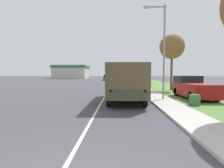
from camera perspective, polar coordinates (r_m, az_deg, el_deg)
ground_plane at (r=43.01m, az=0.29°, el=0.70°), size 180.00×180.00×0.00m
lane_centre_stripe at (r=43.01m, az=0.29°, el=0.70°), size 0.12×120.00×0.00m
sidewalk_right at (r=43.12m, az=6.28°, el=0.76°), size 1.80×120.00×0.12m
grass_strip_right at (r=43.68m, az=12.04°, el=0.68°), size 7.00×120.00×0.02m
military_truck at (r=13.26m, az=4.32°, el=1.23°), size 2.57×7.10×2.73m
car_nearest_ahead at (r=27.83m, az=2.76°, el=0.55°), size 1.75×4.75×1.48m
car_second_ahead at (r=40.79m, az=2.20°, el=1.44°), size 1.85×4.54×1.40m
car_third_ahead at (r=51.53m, az=-1.80°, el=1.97°), size 1.80×4.15×1.63m
pickup_truck at (r=16.29m, az=24.92°, el=-1.07°), size 2.07×5.18×1.87m
lamp_post at (r=14.29m, az=15.87°, el=12.59°), size 1.69×0.24×7.19m
tree_mid_right at (r=23.26m, az=18.99°, el=11.38°), size 3.03×3.03×6.89m
utility_box at (r=12.64m, az=25.36°, el=-4.71°), size 0.55×0.45×0.70m
building_distant at (r=77.64m, az=-13.10°, el=3.90°), size 14.08×12.03×5.48m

